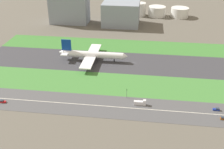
# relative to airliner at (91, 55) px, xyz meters

# --- Properties ---
(ground_plane) EXTENTS (800.00, 800.00, 0.00)m
(ground_plane) POSITION_rel_airliner_xyz_m (38.96, -0.00, -6.23)
(ground_plane) COLOR #5B564C
(runway) EXTENTS (280.00, 46.00, 0.10)m
(runway) POSITION_rel_airliner_xyz_m (38.96, -0.00, -6.18)
(runway) COLOR #38383D
(runway) RESTS_ON ground_plane
(grass_median_north) EXTENTS (280.00, 36.00, 0.10)m
(grass_median_north) POSITION_rel_airliner_xyz_m (38.96, 41.00, -6.18)
(grass_median_north) COLOR #3D7A33
(grass_median_north) RESTS_ON ground_plane
(grass_median_south) EXTENTS (280.00, 36.00, 0.10)m
(grass_median_south) POSITION_rel_airliner_xyz_m (38.96, -41.00, -6.18)
(grass_median_south) COLOR #427F38
(grass_median_south) RESTS_ON ground_plane
(highway) EXTENTS (280.00, 28.00, 0.10)m
(highway) POSITION_rel_airliner_xyz_m (38.96, -73.00, -6.18)
(highway) COLOR #4C4C4F
(highway) RESTS_ON ground_plane
(highway_centerline) EXTENTS (266.00, 0.50, 0.01)m
(highway_centerline) POSITION_rel_airliner_xyz_m (38.96, -73.00, -6.13)
(highway_centerline) COLOR silver
(highway_centerline) RESTS_ON highway
(airliner) EXTENTS (65.00, 56.00, 19.70)m
(airliner) POSITION_rel_airliner_xyz_m (0.00, 0.00, 0.00)
(airliner) COLOR white
(airliner) RESTS_ON runway
(car_1) EXTENTS (4.40, 1.80, 2.00)m
(car_1) POSITION_rel_airliner_xyz_m (100.06, -68.00, -5.31)
(car_1) COLOR navy
(car_1) RESTS_ON highway
(car_4) EXTENTS (4.40, 1.80, 2.00)m
(car_4) POSITION_rel_airliner_xyz_m (-49.08, -78.00, -5.31)
(car_4) COLOR #B2191E
(car_4) RESTS_ON highway
(car_0) EXTENTS (4.40, 1.80, 2.00)m
(car_0) POSITION_rel_airliner_xyz_m (102.57, -78.00, -5.31)
(car_0) COLOR brown
(car_0) RESTS_ON highway
(truck_0) EXTENTS (8.40, 2.50, 4.00)m
(truck_0) POSITION_rel_airliner_xyz_m (48.20, -68.00, -4.56)
(truck_0) COLOR silver
(truck_0) RESTS_ON highway
(traffic_light) EXTENTS (0.36, 0.50, 7.20)m
(traffic_light) POSITION_rel_airliner_xyz_m (37.99, -60.01, -1.94)
(traffic_light) COLOR #4C4C51
(traffic_light) RESTS_ON highway
(terminal_building) EXTENTS (48.29, 26.96, 45.78)m
(terminal_building) POSITION_rel_airliner_xyz_m (-51.04, 114.00, 16.66)
(terminal_building) COLOR gray
(terminal_building) RESTS_ON ground_plane
(hangar_building) EXTENTS (45.51, 39.89, 28.75)m
(hangar_building) POSITION_rel_airliner_xyz_m (15.77, 114.00, 8.14)
(hangar_building) COLOR gray
(hangar_building) RESTS_ON ground_plane
(fuel_tank_west) EXTENTS (17.75, 17.75, 17.85)m
(fuel_tank_west) POSITION_rel_airliner_xyz_m (36.95, 159.00, 2.70)
(fuel_tank_west) COLOR silver
(fuel_tank_west) RESTS_ON ground_plane
(fuel_tank_centre) EXTENTS (23.76, 23.76, 13.54)m
(fuel_tank_centre) POSITION_rel_airliner_xyz_m (61.55, 159.00, 0.54)
(fuel_tank_centre) COLOR silver
(fuel_tank_centre) RESTS_ON ground_plane
(fuel_tank_east) EXTENTS (24.18, 24.18, 12.90)m
(fuel_tank_east) POSITION_rel_airliner_xyz_m (92.98, 159.00, 0.22)
(fuel_tank_east) COLOR silver
(fuel_tank_east) RESTS_ON ground_plane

